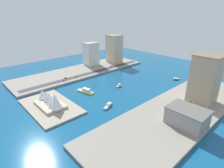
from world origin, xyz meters
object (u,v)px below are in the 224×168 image
Objects in this scene: apartment_midrise_tan at (205,79)px; opera_landmark at (50,100)px; water_taxi_orange at (119,86)px; pickup_red at (65,78)px; hotel_broad_white at (91,54)px; sedan_silver at (64,80)px; traffic_light_waterfront at (110,67)px; taxi_yellow_cab at (76,77)px; hatchback_blue at (111,66)px; ferry_yellow_fast at (86,91)px; patrol_launch_navy at (176,79)px; carpark_squat_concrete at (187,117)px; yacht_sleek_gray at (108,106)px; office_block_beige at (114,49)px.

opera_landmark is at bearing 50.53° from apartment_midrise_tan.
water_taxi_orange is 2.60× the size of pickup_red.
sedan_silver is (-44.48, 85.14, -20.37)m from hotel_broad_white.
hotel_broad_white is at bearing 8.12° from traffic_light_waterfront.
taxi_yellow_cab is at bearing 86.73° from traffic_light_waterfront.
hatchback_blue is (174.65, -18.86, -26.67)m from apartment_midrise_tan.
ferry_yellow_fast reaches higher than patrol_launch_navy.
sedan_silver is (51.40, 4.17, 1.71)m from ferry_yellow_fast.
pickup_red is at bearing 6.57° from carpark_squat_concrete.
yacht_sleek_gray is 83.08m from carpark_squat_concrete.
office_block_beige is (79.32, -127.25, 27.86)m from ferry_yellow_fast.
apartment_midrise_tan is at bearing -155.86° from pickup_red.
apartment_midrise_tan is (-116.42, -81.23, 28.36)m from ferry_yellow_fast.
water_taxi_orange is 98.90m from opera_landmark.
pickup_red is (0.34, 97.27, 0.02)m from hatchback_blue.
water_taxi_orange is at bearing 143.98° from hatchback_blue.
ferry_yellow_fast is 0.55× the size of opera_landmark.
sedan_silver is 0.74× the size of traffic_light_waterfront.
hotel_broad_white is 0.88× the size of opera_landmark.
traffic_light_waterfront is (-9.77, 12.36, 3.45)m from hatchback_blue.
taxi_yellow_cab reaches higher than water_taxi_orange.
ferry_yellow_fast is 5.50× the size of sedan_silver.
traffic_light_waterfront is (-30.86, 39.52, -22.72)m from office_block_beige.
hatchback_blue is 0.10× the size of opera_landmark.
taxi_yellow_cab is at bearing 103.89° from office_block_beige.
carpark_squat_concrete is at bearing 160.08° from traffic_light_waterfront.
sedan_silver is at bearing -39.42° from opera_landmark.
water_taxi_orange is 84.10m from sedan_silver.
pickup_red is 0.98× the size of taxi_yellow_cab.
hotel_broad_white is 230.28m from carpark_squat_concrete.
patrol_launch_navy is 0.32× the size of carpark_squat_concrete.
water_taxi_orange is 128.29m from office_block_beige.
apartment_midrise_tan reaches higher than carpark_squat_concrete.
hatchback_blue is (-21.10, 27.16, -26.17)m from office_block_beige.
hotel_broad_white reaches higher than patrol_launch_navy.
yacht_sleek_gray is 3.56× the size of sedan_silver.
taxi_yellow_cab is (68.35, 27.70, 2.43)m from water_taxi_orange.
taxi_yellow_cab is at bearing -19.42° from ferry_yellow_fast.
hatchback_blue is 81.82m from taxi_yellow_cab.
ferry_yellow_fast is 6.23× the size of pickup_red.
traffic_light_waterfront is at bearing 127.99° from office_block_beige.
opera_landmark is at bearing 111.56° from traffic_light_waterfront.
hatchback_blue reaches higher than water_taxi_orange.
hatchback_blue is at bearing -66.86° from opera_landmark.
traffic_light_waterfront reaches higher than ferry_yellow_fast.
ferry_yellow_fast is at bearing 34.91° from apartment_midrise_tan.
sedan_silver is at bearing 135.73° from pickup_red.
carpark_squat_concrete is at bearing 165.70° from hotel_broad_white.
apartment_midrise_tan is (-212.29, -0.26, 6.28)m from hotel_broad_white.
carpark_squat_concrete is 0.72× the size of opera_landmark.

